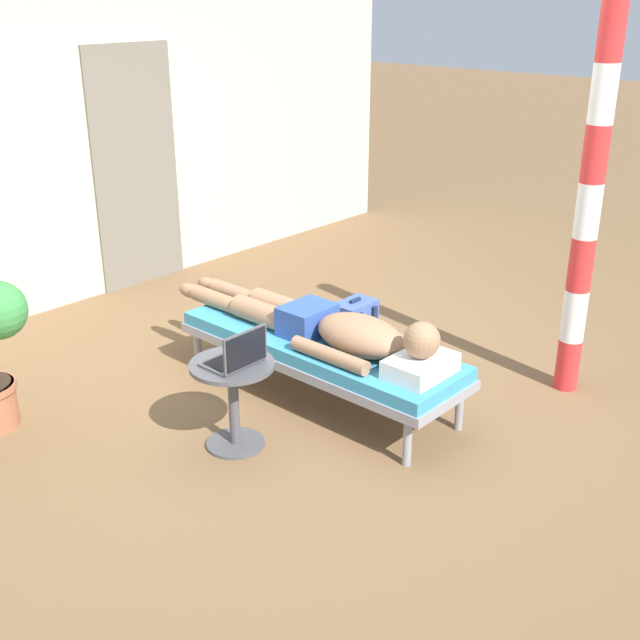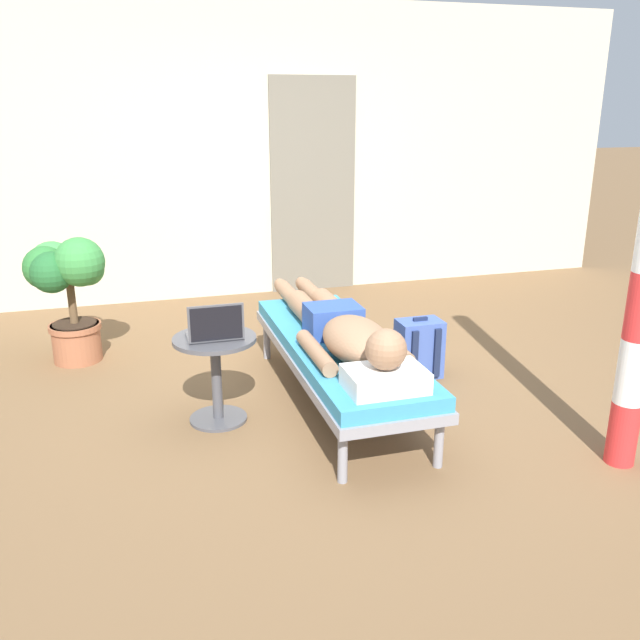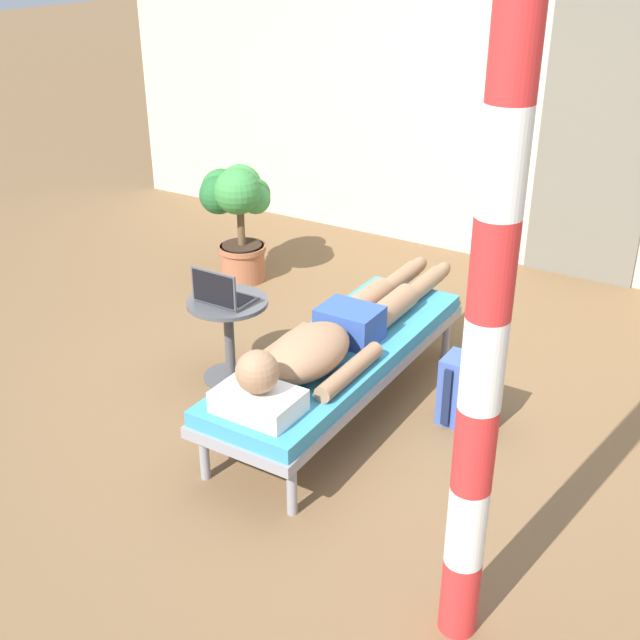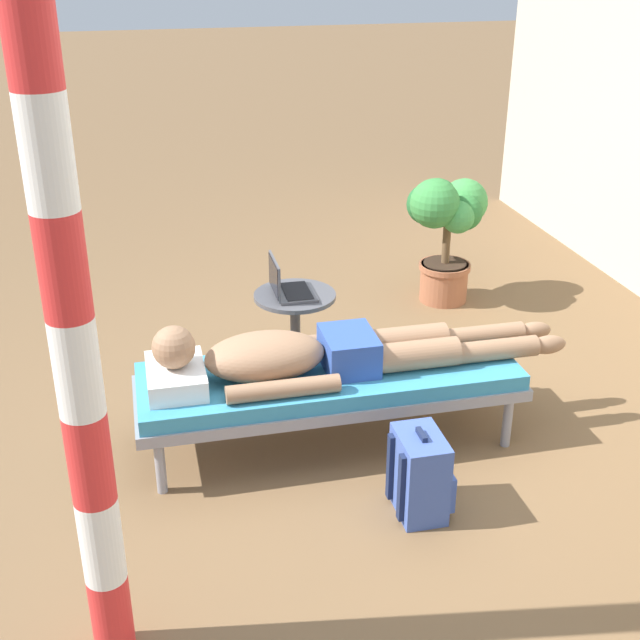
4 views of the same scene
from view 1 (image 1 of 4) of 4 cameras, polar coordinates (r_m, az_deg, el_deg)
ground_plane at (r=5.27m, az=-1.34°, el=-5.06°), size 40.00×40.00×0.00m
house_wall_back at (r=6.83m, az=-17.97°, el=12.32°), size 7.60×0.20×2.70m
house_door_panel at (r=7.12m, az=-13.01°, el=10.50°), size 0.84×0.03×2.04m
lounge_chair at (r=5.03m, az=-0.04°, el=-2.06°), size 0.62×1.97×0.42m
person_reclining at (r=4.91m, az=0.73°, el=-0.54°), size 0.53×2.17×0.32m
side_table at (r=4.54m, az=-6.22°, el=-4.98°), size 0.48×0.48×0.52m
laptop at (r=4.40m, az=-5.90°, el=-2.58°), size 0.31×0.24×0.23m
backpack at (r=5.71m, az=2.45°, el=-0.60°), size 0.30×0.26×0.42m
porch_post at (r=5.14m, az=18.57°, el=7.41°), size 0.15×0.15×2.40m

